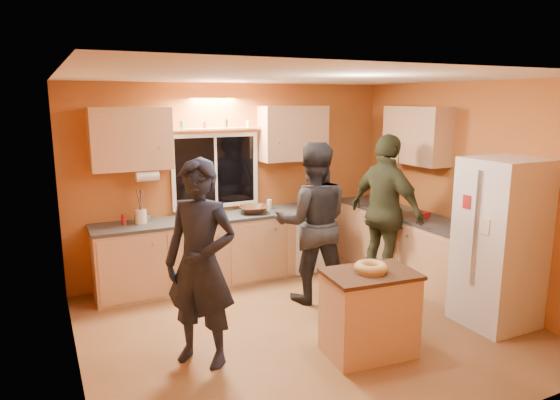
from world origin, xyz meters
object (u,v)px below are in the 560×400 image
person_left (201,264)px  person_center (313,223)px  refrigerator (500,243)px  person_right (386,212)px  island (369,312)px

person_left → person_center: (1.63, 0.84, 0.01)m
refrigerator → person_right: bearing=105.3°
refrigerator → person_center: (-1.45, 1.44, 0.06)m
person_right → person_center: bearing=80.2°
person_left → person_center: size_ratio=0.99×
refrigerator → person_center: 2.05m
person_center → person_right: bearing=-158.6°
refrigerator → person_right: 1.48m
island → person_center: person_center is taller
refrigerator → person_left: person_left is taller
island → person_right: bearing=53.8°
person_left → island: bearing=24.7°
person_left → person_right: 2.82m
refrigerator → person_left: bearing=168.9°
person_center → refrigerator: bearing=157.5°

